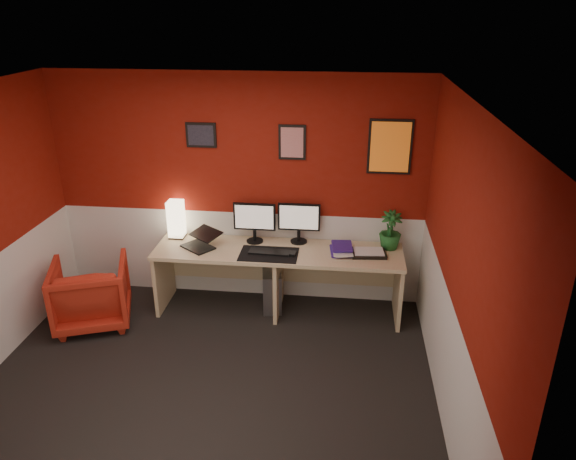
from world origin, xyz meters
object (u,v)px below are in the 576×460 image
Objects in this scene: monitor_left at (254,217)px; potted_plant at (390,230)px; monitor_right at (299,217)px; desk at (278,281)px; laptop at (197,238)px; zen_tray at (369,253)px; armchair at (91,293)px; shoji_lamp at (176,220)px; pc_tower at (272,288)px.

monitor_left is 1.44m from potted_plant.
monitor_right is at bearing 177.05° from potted_plant.
potted_plant is at bearing -0.29° from monitor_left.
desk is 4.48× the size of monitor_left.
laptop is at bearing -158.51° from monitor_left.
zen_tray is at bearing -0.09° from desk.
desk is 4.48× the size of monitor_right.
monitor_left is 1.42× the size of potted_plant.
potted_plant is 3.18m from armchair.
desk is at bearing -171.23° from potted_plant.
shoji_lamp is 0.98× the size of potted_plant.
monitor_left is at bearing -1.74° from shoji_lamp.
potted_plant is (1.16, 0.18, 0.57)m from desk.
monitor_left is 0.48m from monitor_right.
pc_tower is at bearing -25.78° from monitor_left.
monitor_right is (1.04, 0.27, 0.18)m from laptop.
shoji_lamp is 1.35m from monitor_right.
monitor_right is (0.20, 0.23, 0.66)m from desk.
armchair is at bearing -159.00° from monitor_left.
zen_tray is at bearing 168.89° from armchair.
shoji_lamp is at bearing 178.26° from monitor_left.
laptop is 1.09m from monitor_right.
monitor_left is at bearing 58.92° from laptop.
potted_plant is (2.01, 0.22, 0.09)m from laptop.
laptop reaches higher than desk.
potted_plant is at bearing 39.46° from zen_tray.
zen_tray is 0.46× the size of armchair.
laptop is 0.57× the size of monitor_left.
shoji_lamp is 0.89× the size of pc_tower.
pc_tower is at bearing -6.44° from shoji_lamp.
monitor_left is 1.00× the size of monitor_right.
monitor_left is at bearing -174.91° from monitor_right.
desk is at bearing -10.50° from shoji_lamp.
monitor_left and monitor_right have the same top height.
potted_plant reaches higher than pc_tower.
potted_plant is (0.96, -0.05, -0.09)m from monitor_right.
zen_tray is 2.90m from armchair.
shoji_lamp is 2.10m from zen_tray.
potted_plant reaches higher than shoji_lamp.
zen_tray is at bearing -17.16° from monitor_right.
potted_plant is 0.54× the size of armchair.
monitor_right is at bearing 16.40° from pc_tower.
desk is 5.78× the size of pc_tower.
laptop is at bearing -179.10° from armchair.
potted_plant is at bearing 8.77° from desk.
monitor_left is 1.87m from armchair.
monitor_left reaches higher than desk.
shoji_lamp is 2.30m from potted_plant.
armchair is at bearing -121.84° from laptop.
monitor_right reaches higher than desk.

